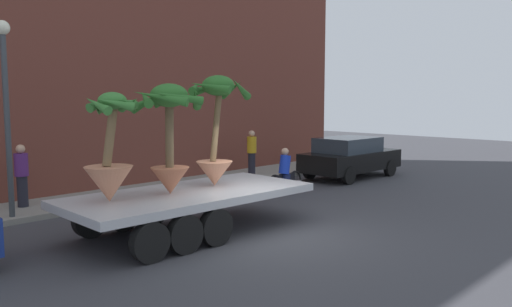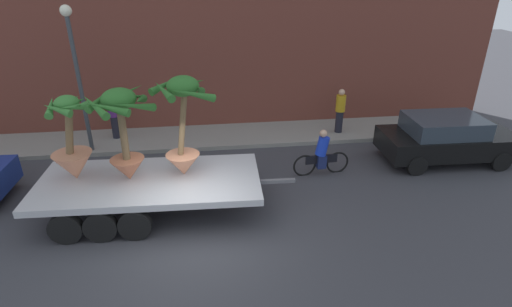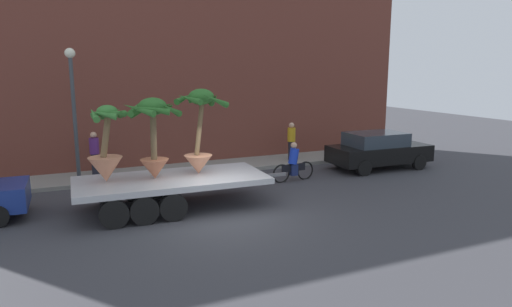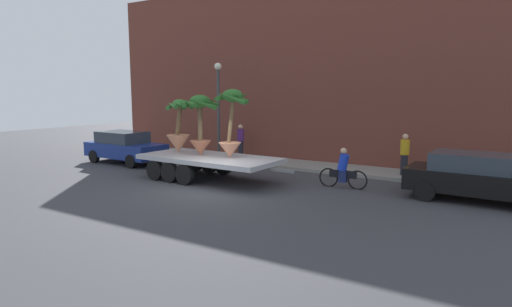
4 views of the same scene
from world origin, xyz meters
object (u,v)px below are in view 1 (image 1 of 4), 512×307
(potted_palm_middle, at_px, (216,128))
(cyclist, at_px, (285,174))
(street_lamp, at_px, (6,93))
(flatbed_trailer, at_px, (181,201))
(pedestrian_far_left, at_px, (252,152))
(potted_palm_rear, at_px, (110,160))
(pedestrian_near_gate, at_px, (22,174))
(parked_car, at_px, (350,156))
(potted_palm_front, at_px, (170,131))

(potted_palm_middle, distance_m, cyclist, 4.66)
(cyclist, relative_size, street_lamp, 0.38)
(flatbed_trailer, bearing_deg, pedestrian_far_left, 33.02)
(cyclist, bearing_deg, potted_palm_rear, -170.03)
(flatbed_trailer, distance_m, pedestrian_near_gate, 5.21)
(potted_palm_middle, xyz_separation_m, parked_car, (8.49, 1.75, -1.55))
(potted_palm_middle, xyz_separation_m, street_lamp, (-3.46, 3.82, 0.85))
(potted_palm_rear, distance_m, pedestrian_far_left, 9.49)
(pedestrian_near_gate, bearing_deg, pedestrian_far_left, -3.42)
(flatbed_trailer, xyz_separation_m, street_lamp, (-2.25, 3.96, 2.46))
(potted_palm_middle, bearing_deg, parked_car, 11.64)
(potted_palm_front, height_order, pedestrian_near_gate, potted_palm_front)
(flatbed_trailer, xyz_separation_m, potted_palm_middle, (1.21, 0.14, 1.60))
(flatbed_trailer, bearing_deg, cyclist, 15.49)
(potted_palm_front, bearing_deg, pedestrian_near_gate, 105.04)
(parked_car, xyz_separation_m, pedestrian_far_left, (-2.84, 2.57, 0.21))
(potted_palm_rear, height_order, potted_palm_front, potted_palm_front)
(potted_palm_rear, height_order, pedestrian_far_left, potted_palm_rear)
(potted_palm_front, xyz_separation_m, cyclist, (5.59, 1.44, -1.73))
(flatbed_trailer, distance_m, cyclist, 5.54)
(pedestrian_near_gate, bearing_deg, potted_palm_front, -74.96)
(potted_palm_rear, xyz_separation_m, pedestrian_near_gate, (0.04, 4.71, -0.81))
(potted_palm_front, bearing_deg, pedestrian_far_left, 31.85)
(cyclist, bearing_deg, street_lamp, 161.87)
(flatbed_trailer, relative_size, street_lamp, 1.41)
(pedestrian_far_left, bearing_deg, potted_palm_rear, -153.63)
(pedestrian_near_gate, bearing_deg, potted_palm_rear, -90.43)
(potted_palm_front, relative_size, street_lamp, 0.51)
(flatbed_trailer, distance_m, street_lamp, 5.18)
(cyclist, relative_size, pedestrian_far_left, 1.08)
(potted_palm_rear, bearing_deg, street_lamp, 99.71)
(potted_palm_rear, distance_m, pedestrian_near_gate, 4.77)
(potted_palm_front, bearing_deg, street_lamp, 116.92)
(potted_palm_rear, relative_size, pedestrian_near_gate, 1.32)
(potted_palm_front, xyz_separation_m, parked_car, (9.96, 1.85, -1.57))
(pedestrian_near_gate, distance_m, street_lamp, 2.50)
(cyclist, bearing_deg, potted_palm_front, -165.55)
(cyclist, height_order, pedestrian_near_gate, pedestrian_near_gate)
(potted_palm_rear, xyz_separation_m, parked_car, (11.32, 1.63, -1.02))
(potted_palm_rear, relative_size, parked_car, 0.52)
(flatbed_trailer, relative_size, potted_palm_middle, 2.54)
(parked_car, height_order, street_lamp, street_lamp)
(pedestrian_near_gate, bearing_deg, cyclist, -26.74)
(pedestrian_near_gate, bearing_deg, street_lamp, -123.78)
(potted_palm_middle, height_order, cyclist, potted_palm_middle)
(street_lamp, bearing_deg, potted_palm_front, -63.08)
(potted_palm_middle, bearing_deg, pedestrian_far_left, 37.41)
(potted_palm_rear, distance_m, parked_car, 11.48)
(potted_palm_rear, height_order, parked_car, potted_palm_rear)
(flatbed_trailer, height_order, pedestrian_far_left, pedestrian_far_left)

